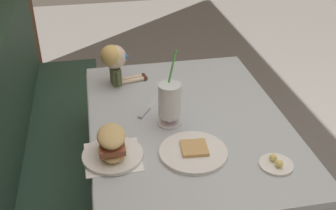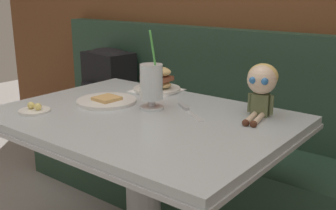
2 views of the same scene
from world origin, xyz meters
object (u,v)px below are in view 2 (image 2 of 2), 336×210
object	(u,v)px
butter_saucer	(35,110)
butter_knife	(187,109)
seated_doll	(262,82)
toast_plate	(107,101)
sandwich_plate	(157,81)
milkshake_glass	(151,84)
backpack	(108,80)

from	to	relation	value
butter_saucer	butter_knife	bearing A→B (deg)	40.72
butter_saucer	seated_doll	world-z (taller)	seated_doll
toast_plate	butter_saucer	world-z (taller)	butter_saucer
butter_knife	toast_plate	bearing A→B (deg)	-160.00
butter_saucer	butter_knife	xyz separation A→B (m)	(0.45, 0.39, -0.00)
toast_plate	sandwich_plate	xyz separation A→B (m)	(0.03, 0.29, 0.04)
milkshake_glass	seated_doll	bearing A→B (deg)	25.79
butter_saucer	backpack	xyz separation A→B (m)	(-0.47, 0.84, -0.09)
milkshake_glass	backpack	world-z (taller)	milkshake_glass
sandwich_plate	butter_saucer	world-z (taller)	sandwich_plate
toast_plate	sandwich_plate	size ratio (longest dim) A/B	1.14
butter_knife	backpack	world-z (taller)	backpack
milkshake_glass	sandwich_plate	distance (m)	0.30
toast_plate	backpack	distance (m)	0.82
milkshake_glass	backpack	xyz separation A→B (m)	(-0.80, 0.52, -0.18)
milkshake_glass	seated_doll	xyz separation A→B (m)	(0.38, 0.18, 0.03)
butter_saucer	backpack	bearing A→B (deg)	119.23
sandwich_plate	seated_doll	size ratio (longest dim) A/B	0.97
toast_plate	butter_saucer	xyz separation A→B (m)	(-0.12, -0.27, 0.00)
butter_knife	milkshake_glass	bearing A→B (deg)	-149.37
seated_doll	butter_saucer	bearing A→B (deg)	-144.85
toast_plate	butter_knife	bearing A→B (deg)	20.00
butter_saucer	butter_knife	size ratio (longest dim) A/B	0.58
sandwich_plate	butter_knife	xyz separation A→B (m)	(0.29, -0.17, -0.04)
butter_saucer	milkshake_glass	bearing A→B (deg)	43.81
butter_knife	backpack	size ratio (longest dim) A/B	0.51
seated_doll	backpack	size ratio (longest dim) A/B	0.56
toast_plate	butter_saucer	distance (m)	0.29
toast_plate	backpack	xyz separation A→B (m)	(-0.59, 0.57, -0.09)
butter_saucer	backpack	world-z (taller)	backpack
butter_saucer	seated_doll	distance (m)	0.88
backpack	milkshake_glass	bearing A→B (deg)	-33.18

